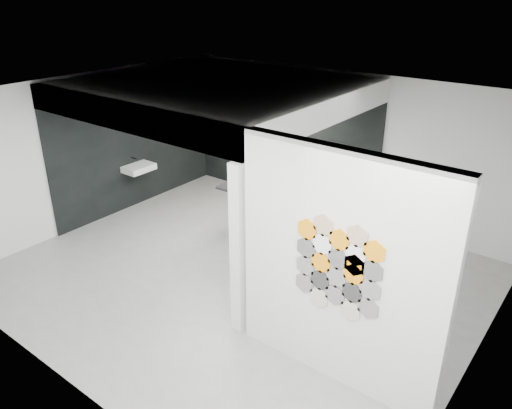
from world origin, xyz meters
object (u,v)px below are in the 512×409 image
object	(u,v)px
partition_panel	(338,272)
kettle	(321,145)
stockpot	(245,128)
bottle_dark	(278,134)
glass_bowl	(342,150)
utensil_cup	(243,128)
kitchen_island	(276,215)
wall_basin	(139,168)
glass_vase	(342,149)

from	to	relation	value
partition_panel	kettle	bearing A→B (deg)	123.05
stockpot	bottle_dark	distance (m)	0.86
glass_bowl	utensil_cup	xyz separation A→B (m)	(-2.38, 0.00, 0.00)
partition_panel	bottle_dark	bearing A→B (deg)	132.54
bottle_dark	stockpot	bearing A→B (deg)	180.00
kitchen_island	wall_basin	bearing A→B (deg)	-173.81
glass_bowl	kitchen_island	bearing A→B (deg)	-102.44
kitchen_island	glass_bowl	world-z (taller)	kitchen_island
utensil_cup	glass_bowl	bearing A→B (deg)	0.00
glass_bowl	bottle_dark	world-z (taller)	bottle_dark
partition_panel	utensil_cup	size ratio (longest dim) A/B	24.79
glass_bowl	glass_vase	xyz separation A→B (m)	(0.00, 0.00, 0.01)
kitchen_island	kettle	distance (m)	1.82
partition_panel	wall_basin	world-z (taller)	partition_panel
partition_panel	glass_bowl	bearing A→B (deg)	118.23
kitchen_island	bottle_dark	distance (m)	2.14
partition_panel	stockpot	world-z (taller)	partition_panel
wall_basin	glass_bowl	distance (m)	4.00
glass_bowl	utensil_cup	world-z (taller)	utensil_cup
glass_bowl	glass_vase	distance (m)	0.01
utensil_cup	wall_basin	bearing A→B (deg)	-116.08
partition_panel	utensil_cup	xyz separation A→B (m)	(-4.45, 3.87, -0.02)
partition_panel	bottle_dark	xyz separation A→B (m)	(-3.55, 3.87, 0.01)
stockpot	utensil_cup	size ratio (longest dim) A/B	1.74
wall_basin	utensil_cup	bearing A→B (deg)	63.92
glass_vase	utensil_cup	size ratio (longest dim) A/B	1.20
stockpot	glass_vase	size ratio (longest dim) A/B	1.45
kitchen_island	utensil_cup	distance (m)	2.72
glass_vase	utensil_cup	world-z (taller)	glass_vase
wall_basin	kettle	xyz separation A→B (m)	(2.95, 2.07, 0.54)
stockpot	glass_bowl	bearing A→B (deg)	0.00
kitchen_island	glass_bowl	size ratio (longest dim) A/B	12.44
wall_basin	kitchen_island	size ratio (longest dim) A/B	0.31
stockpot	utensil_cup	distance (m)	0.05
stockpot	bottle_dark	world-z (taller)	bottle_dark
wall_basin	glass_bowl	xyz separation A→B (m)	(3.39, 2.07, 0.53)
glass_bowl	stockpot	bearing A→B (deg)	180.00
partition_panel	utensil_cup	world-z (taller)	partition_panel
glass_bowl	utensil_cup	bearing A→B (deg)	180.00
wall_basin	glass_vase	distance (m)	4.01
kitchen_island	glass_vase	size ratio (longest dim) A/B	14.18
wall_basin	glass_vase	xyz separation A→B (m)	(3.39, 2.07, 0.54)
kettle	bottle_dark	xyz separation A→B (m)	(-1.03, 0.00, 0.02)
stockpot	glass_vase	world-z (taller)	stockpot
glass_vase	bottle_dark	distance (m)	1.47
kettle	stockpot	bearing A→B (deg)	160.80
glass_bowl	wall_basin	bearing A→B (deg)	-148.65
glass_vase	kitchen_island	bearing A→B (deg)	-102.44
partition_panel	glass_vase	world-z (taller)	partition_panel
glass_bowl	bottle_dark	distance (m)	1.47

